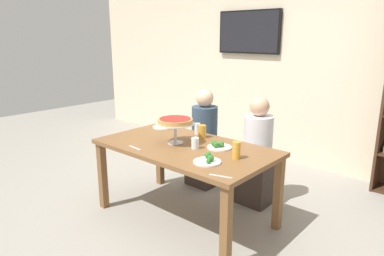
# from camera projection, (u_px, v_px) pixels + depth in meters

# --- Properties ---
(ground_plane) EXTENTS (12.00, 12.00, 0.00)m
(ground_plane) POSITION_uv_depth(u_px,v_px,m) (185.00, 216.00, 3.46)
(ground_plane) COLOR gray
(rear_partition) EXTENTS (8.00, 0.12, 2.80)m
(rear_partition) POSITION_uv_depth(u_px,v_px,m) (295.00, 62.00, 4.71)
(rear_partition) COLOR beige
(rear_partition) RESTS_ON ground_plane
(dining_table) EXTENTS (1.68, 0.93, 0.74)m
(dining_table) POSITION_uv_depth(u_px,v_px,m) (185.00, 154.00, 3.30)
(dining_table) COLOR brown
(dining_table) RESTS_ON ground_plane
(television) EXTENTS (0.99, 0.05, 0.60)m
(television) POSITION_uv_depth(u_px,v_px,m) (249.00, 32.00, 4.97)
(television) COLOR black
(diner_far_left) EXTENTS (0.34, 0.34, 1.15)m
(diner_far_left) POSITION_uv_depth(u_px,v_px,m) (204.00, 145.00, 4.12)
(diner_far_left) COLOR #382D28
(diner_far_left) RESTS_ON ground_plane
(diner_far_right) EXTENTS (0.34, 0.34, 1.15)m
(diner_far_right) POSITION_uv_depth(u_px,v_px,m) (257.00, 159.00, 3.65)
(diner_far_right) COLOR #382D28
(diner_far_right) RESTS_ON ground_plane
(deep_dish_pizza_stand) EXTENTS (0.36, 0.36, 0.24)m
(deep_dish_pizza_stand) POSITION_uv_depth(u_px,v_px,m) (175.00, 122.00, 3.29)
(deep_dish_pizza_stand) COLOR silver
(deep_dish_pizza_stand) RESTS_ON dining_table
(salad_plate_near_diner) EXTENTS (0.24, 0.24, 0.07)m
(salad_plate_near_diner) POSITION_uv_depth(u_px,v_px,m) (163.00, 126.00, 3.91)
(salad_plate_near_diner) COLOR white
(salad_plate_near_diner) RESTS_ON dining_table
(salad_plate_far_diner) EXTENTS (0.23, 0.23, 0.07)m
(salad_plate_far_diner) POSITION_uv_depth(u_px,v_px,m) (219.00, 146.00, 3.19)
(salad_plate_far_diner) COLOR white
(salad_plate_far_diner) RESTS_ON dining_table
(salad_plate_spare) EXTENTS (0.23, 0.23, 0.07)m
(salad_plate_spare) POSITION_uv_depth(u_px,v_px,m) (208.00, 160.00, 2.83)
(salad_plate_spare) COLOR white
(salad_plate_spare) RESTS_ON dining_table
(beer_glass_amber_tall) EXTENTS (0.08, 0.08, 0.13)m
(beer_glass_amber_tall) POSITION_uv_depth(u_px,v_px,m) (202.00, 131.00, 3.51)
(beer_glass_amber_tall) COLOR gold
(beer_glass_amber_tall) RESTS_ON dining_table
(beer_glass_amber_short) EXTENTS (0.07, 0.07, 0.15)m
(beer_glass_amber_short) POSITION_uv_depth(u_px,v_px,m) (236.00, 150.00, 2.90)
(beer_glass_amber_short) COLOR gold
(beer_glass_amber_short) RESTS_ON dining_table
(water_glass_clear_near) EXTENTS (0.06, 0.06, 0.11)m
(water_glass_clear_near) POSITION_uv_depth(u_px,v_px,m) (197.00, 129.00, 3.65)
(water_glass_clear_near) COLOR white
(water_glass_clear_near) RESTS_ON dining_table
(water_glass_clear_far) EXTENTS (0.07, 0.07, 0.10)m
(water_glass_clear_far) POSITION_uv_depth(u_px,v_px,m) (195.00, 143.00, 3.17)
(water_glass_clear_far) COLOR white
(water_glass_clear_far) RESTS_ON dining_table
(cutlery_fork_near) EXTENTS (0.18, 0.07, 0.00)m
(cutlery_fork_near) POSITION_uv_depth(u_px,v_px,m) (221.00, 176.00, 2.55)
(cutlery_fork_near) COLOR silver
(cutlery_fork_near) RESTS_ON dining_table
(cutlery_knife_near) EXTENTS (0.18, 0.03, 0.00)m
(cutlery_knife_near) POSITION_uv_depth(u_px,v_px,m) (135.00, 148.00, 3.20)
(cutlery_knife_near) COLOR silver
(cutlery_knife_near) RESTS_ON dining_table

